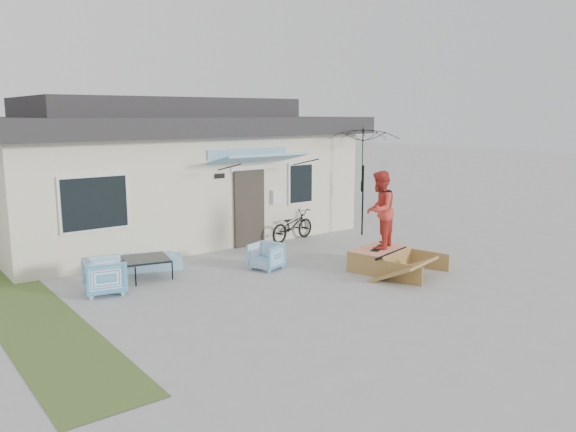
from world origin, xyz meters
TOP-DOWN VIEW (x-y plane):
  - ground at (0.00, 0.00)m, footprint 90.00×90.00m
  - grass_strip at (-5.20, 2.00)m, footprint 1.40×8.00m
  - house at (0.00, 7.99)m, footprint 10.80×8.49m
  - loveseat at (-2.21, 3.91)m, footprint 1.59×0.97m
  - armchair_left at (-3.65, 2.75)m, footprint 0.87×0.91m
  - armchair_right at (-0.00, 2.25)m, footprint 0.81×0.83m
  - coffee_table at (-2.55, 3.24)m, footprint 1.13×1.13m
  - bicycle at (2.35, 4.28)m, footprint 1.77×0.91m
  - patio_umbrella at (4.51, 3.63)m, footprint 2.29×2.14m
  - skate_ramp at (2.17, 0.67)m, footprint 1.84×2.17m
  - skateboard at (2.16, 0.72)m, footprint 0.75×0.51m
  - skater at (2.16, 0.72)m, footprint 1.11×1.03m

SIDE VIEW (x-z plane):
  - ground at x=0.00m, z-range 0.00..0.00m
  - grass_strip at x=-5.20m, z-range 0.00..0.01m
  - coffee_table at x=-2.55m, z-range 0.00..0.47m
  - skate_ramp at x=2.17m, z-range 0.00..0.47m
  - loveseat at x=-2.21m, z-range 0.00..0.60m
  - armchair_right at x=0.00m, z-range 0.00..0.69m
  - armchair_left at x=-3.65m, z-range 0.00..0.80m
  - skateboard at x=2.16m, z-range 0.47..0.52m
  - bicycle at x=2.35m, z-range 0.00..1.08m
  - skater at x=2.16m, z-range 0.52..2.34m
  - patio_umbrella at x=4.51m, z-range 0.65..2.85m
  - house at x=0.00m, z-range -0.11..3.99m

